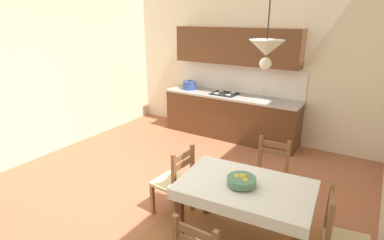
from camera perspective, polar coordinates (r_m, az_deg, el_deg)
ground_plane at (r=4.45m, az=-6.77°, el=-15.13°), size 5.86×6.62×0.10m
wall_back at (r=6.37m, az=10.60°, el=15.40°), size 5.86×0.12×4.16m
wall_left at (r=5.82m, az=-29.41°, el=13.07°), size 0.12×6.62×4.16m
kitchen_cabinetry at (r=6.33m, az=7.24°, el=4.31°), size 2.80×0.63×2.20m
dining_table at (r=3.40m, az=9.75°, el=-13.56°), size 1.45×1.01×0.75m
dining_chair_kitchen_side at (r=4.18m, az=13.99°, el=-10.14°), size 0.44×0.44×0.93m
dining_chair_tv_side at (r=3.95m, az=-3.19°, el=-11.40°), size 0.45×0.45×0.93m
fruit_bowl at (r=3.28m, az=9.12°, el=-10.94°), size 0.30×0.30×0.12m
pendant_lamp at (r=2.92m, az=13.56°, el=12.61°), size 0.32×0.32×0.80m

